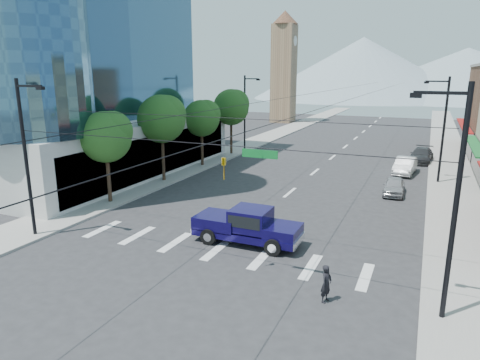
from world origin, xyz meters
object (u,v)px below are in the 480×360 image
(pickup_truck, at_px, (247,225))
(parked_car_near, at_px, (394,186))
(pedestrian, at_px, (326,284))
(parked_car_mid, at_px, (405,166))
(parked_car_far, at_px, (421,155))

(pickup_truck, relative_size, parked_car_near, 1.56)
(pickup_truck, height_order, parked_car_near, pickup_truck)
(pickup_truck, bearing_deg, pedestrian, -39.46)
(pedestrian, distance_m, parked_car_mid, 26.20)
(pedestrian, relative_size, parked_car_mid, 0.34)
(parked_car_far, bearing_deg, parked_car_mid, -95.25)
(pedestrian, bearing_deg, parked_car_near, 12.02)
(pedestrian, bearing_deg, parked_car_mid, 12.42)
(parked_car_near, bearing_deg, parked_car_mid, 85.86)
(pickup_truck, relative_size, pedestrian, 3.73)
(parked_car_near, bearing_deg, pedestrian, -95.46)
(pickup_truck, relative_size, parked_car_far, 1.17)
(pedestrian, bearing_deg, parked_car_far, 10.91)
(pickup_truck, height_order, pedestrian, pickup_truck)
(pedestrian, height_order, parked_car_mid, pedestrian)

